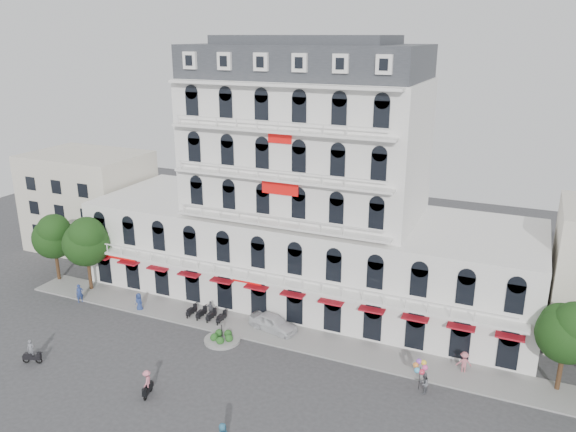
% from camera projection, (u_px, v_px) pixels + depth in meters
% --- Properties ---
extents(ground, '(120.00, 120.00, 0.00)m').
position_uv_depth(ground, '(217.00, 386.00, 43.25)').
color(ground, '#38383A').
rests_on(ground, ground).
extents(sidewalk, '(53.00, 4.00, 0.16)m').
position_uv_depth(sidewalk, '(267.00, 331.00, 51.06)').
color(sidewalk, gray).
rests_on(sidewalk, ground).
extents(main_building, '(45.00, 15.00, 25.80)m').
position_uv_depth(main_building, '(306.00, 202.00, 55.84)').
color(main_building, silver).
rests_on(main_building, ground).
extents(flank_building_west, '(14.00, 10.00, 12.00)m').
position_uv_depth(flank_building_west, '(90.00, 201.00, 70.31)').
color(flank_building_west, beige).
rests_on(flank_building_west, ground).
extents(traffic_island, '(3.20, 3.20, 1.60)m').
position_uv_depth(traffic_island, '(222.00, 338.00, 49.54)').
color(traffic_island, gray).
rests_on(traffic_island, ground).
extents(parked_scooter_row, '(4.40, 1.80, 1.10)m').
position_uv_depth(parked_scooter_row, '(207.00, 320.00, 53.34)').
color(parked_scooter_row, black).
rests_on(parked_scooter_row, ground).
extents(tree_west_outer, '(4.50, 4.48, 7.76)m').
position_uv_depth(tree_west_outer, '(54.00, 235.00, 60.23)').
color(tree_west_outer, '#382314').
rests_on(tree_west_outer, ground).
extents(tree_west_inner, '(4.76, 4.76, 8.25)m').
position_uv_depth(tree_west_inner, '(86.00, 240.00, 57.78)').
color(tree_west_inner, '#382314').
rests_on(tree_west_inner, ground).
extents(tree_east_inner, '(4.40, 4.37, 7.57)m').
position_uv_depth(tree_east_inner, '(568.00, 330.00, 41.10)').
color(tree_east_inner, '#382314').
rests_on(tree_east_inner, ground).
extents(parked_car, '(5.01, 2.85, 1.61)m').
position_uv_depth(parked_car, '(273.00, 323.00, 51.14)').
color(parked_car, silver).
rests_on(parked_car, ground).
extents(rider_west, '(1.64, 0.83, 2.13)m').
position_uv_depth(rider_west, '(31.00, 353.00, 46.02)').
color(rider_west, black).
rests_on(rider_west, ground).
extents(rider_center, '(0.90, 1.67, 2.14)m').
position_uv_depth(rider_center, '(147.00, 382.00, 41.82)').
color(rider_center, black).
rests_on(rider_center, ground).
extents(pedestrian_left, '(0.99, 0.73, 1.85)m').
position_uv_depth(pedestrian_left, '(139.00, 302.00, 54.83)').
color(pedestrian_left, navy).
rests_on(pedestrian_left, ground).
extents(pedestrian_mid, '(0.99, 0.49, 1.62)m').
position_uv_depth(pedestrian_mid, '(211.00, 309.00, 53.67)').
color(pedestrian_mid, '#58575F').
rests_on(pedestrian_mid, ground).
extents(pedestrian_right, '(1.38, 1.02, 1.90)m').
position_uv_depth(pedestrian_right, '(464.00, 363.00, 44.64)').
color(pedestrian_right, '#B8616B').
rests_on(pedestrian_right, ground).
extents(pedestrian_far, '(0.78, 0.84, 1.92)m').
position_uv_depth(pedestrian_far, '(80.00, 293.00, 56.58)').
color(pedestrian_far, navy).
rests_on(pedestrian_far, ground).
extents(balloon_vendor, '(1.33, 1.26, 2.45)m').
position_uv_depth(balloon_vendor, '(423.00, 377.00, 42.23)').
color(balloon_vendor, slate).
rests_on(balloon_vendor, ground).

